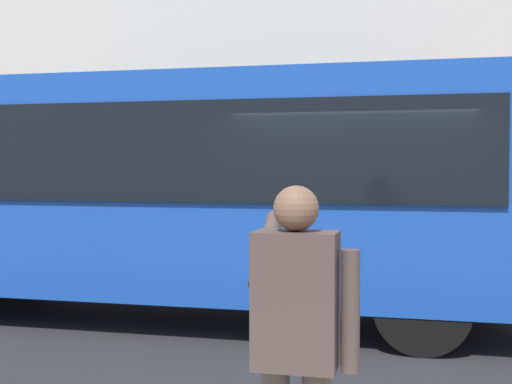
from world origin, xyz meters
TOP-DOWN VIEW (x-y plane):
  - ground_plane at (0.00, 0.00)m, footprint 60.00×60.00m
  - red_bus at (2.30, -0.36)m, footprint 9.05×2.54m
  - pedestrian_photographer at (-0.12, 4.69)m, footprint 0.53×0.52m

SIDE VIEW (x-z plane):
  - ground_plane at x=0.00m, z-range 0.00..0.00m
  - pedestrian_photographer at x=-0.12m, z-range 0.29..1.99m
  - red_bus at x=2.30m, z-range 0.14..3.22m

